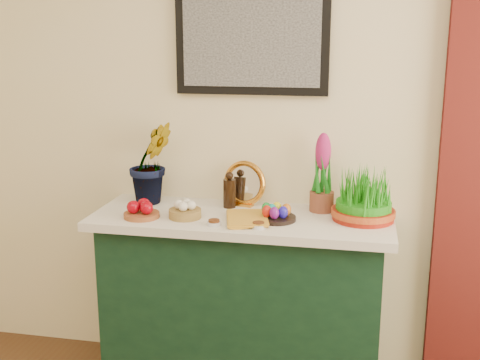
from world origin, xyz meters
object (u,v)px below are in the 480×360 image
hyacinth_green (151,149)px  wheatgrass_sabzeh (364,198)px  sideboard (242,306)px  book (227,218)px  mirror (244,184)px

hyacinth_green → wheatgrass_sabzeh: bearing=-45.9°
sideboard → wheatgrass_sabzeh: bearing=3.5°
hyacinth_green → book: 0.56m
wheatgrass_sabzeh → hyacinth_green: bearing=175.2°
mirror → book: size_ratio=0.94×
wheatgrass_sabzeh → sideboard: bearing=-176.5°
sideboard → wheatgrass_sabzeh: (0.56, 0.03, 0.57)m
sideboard → wheatgrass_sabzeh: wheatgrass_sabzeh is taller
sideboard → wheatgrass_sabzeh: size_ratio=4.48×
mirror → wheatgrass_sabzeh: bearing=-12.5°
hyacinth_green → book: hyacinth_green is taller
hyacinth_green → book: bearing=-69.9°
mirror → book: mirror is taller
mirror → book: (-0.03, -0.28, -0.09)m
sideboard → book: book is taller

